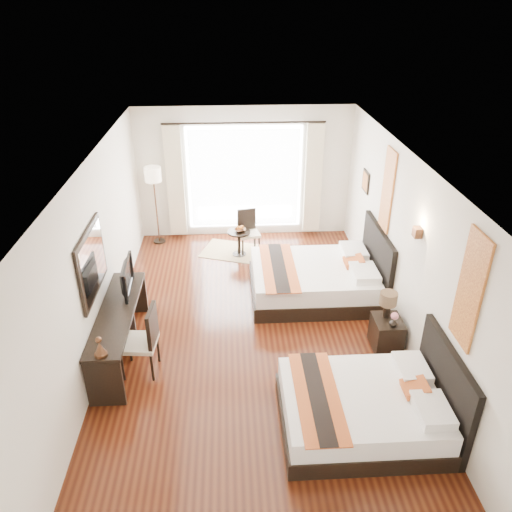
{
  "coord_description": "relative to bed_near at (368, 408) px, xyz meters",
  "views": [
    {
      "loc": [
        -0.33,
        -6.36,
        4.79
      ],
      "look_at": [
        0.06,
        0.49,
        1.15
      ],
      "focal_mm": 35.0,
      "sensor_mm": 36.0,
      "label": 1
    }
  ],
  "objects": [
    {
      "name": "floor",
      "position": [
        -1.3,
        1.94,
        -0.3
      ],
      "size": [
        4.5,
        7.5,
        0.01
      ],
      "primitive_type": "cube",
      "color": "#361309",
      "rests_on": "ground"
    },
    {
      "name": "ceiling",
      "position": [
        -1.3,
        1.94,
        2.5
      ],
      "size": [
        4.5,
        7.5,
        0.02
      ],
      "primitive_type": "cube",
      "color": "white",
      "rests_on": "wall_headboard"
    },
    {
      "name": "wall_headboard",
      "position": [
        0.95,
        1.94,
        1.11
      ],
      "size": [
        0.01,
        7.5,
        2.8
      ],
      "primitive_type": "cube",
      "color": "silver",
      "rests_on": "floor"
    },
    {
      "name": "wall_desk",
      "position": [
        -3.54,
        1.94,
        1.11
      ],
      "size": [
        0.01,
        7.5,
        2.8
      ],
      "primitive_type": "cube",
      "color": "silver",
      "rests_on": "floor"
    },
    {
      "name": "wall_window",
      "position": [
        -1.3,
        5.68,
        1.11
      ],
      "size": [
        4.5,
        0.01,
        2.8
      ],
      "primitive_type": "cube",
      "color": "silver",
      "rests_on": "floor"
    },
    {
      "name": "wall_entry",
      "position": [
        -1.3,
        -1.81,
        1.11
      ],
      "size": [
        4.5,
        0.01,
        2.8
      ],
      "primitive_type": "cube",
      "color": "silver",
      "rests_on": "floor"
    },
    {
      "name": "window_glass",
      "position": [
        -1.3,
        5.67,
        1.01
      ],
      "size": [
        2.4,
        0.02,
        2.2
      ],
      "primitive_type": "cube",
      "color": "white",
      "rests_on": "wall_window"
    },
    {
      "name": "sheer_curtain",
      "position": [
        -1.3,
        5.61,
        1.01
      ],
      "size": [
        2.3,
        0.02,
        2.1
      ],
      "primitive_type": "cube",
      "color": "white",
      "rests_on": "wall_window"
    },
    {
      "name": "drape_left",
      "position": [
        -2.75,
        5.57,
        0.99
      ],
      "size": [
        0.35,
        0.14,
        2.35
      ],
      "primitive_type": "cube",
      "color": "beige",
      "rests_on": "floor"
    },
    {
      "name": "drape_right",
      "position": [
        0.15,
        5.57,
        0.99
      ],
      "size": [
        0.35,
        0.14,
        2.35
      ],
      "primitive_type": "cube",
      "color": "beige",
      "rests_on": "floor"
    },
    {
      "name": "art_panel_near",
      "position": [
        0.93,
        -0.0,
        1.66
      ],
      "size": [
        0.03,
        0.5,
        1.35
      ],
      "primitive_type": "cube",
      "color": "maroon",
      "rests_on": "wall_headboard"
    },
    {
      "name": "art_panel_far",
      "position": [
        0.93,
        3.06,
        1.66
      ],
      "size": [
        0.03,
        0.5,
        1.35
      ],
      "primitive_type": "cube",
      "color": "maroon",
      "rests_on": "wall_headboard"
    },
    {
      "name": "wall_sconce",
      "position": [
        0.89,
        1.53,
        1.63
      ],
      "size": [
        0.1,
        0.14,
        0.14
      ],
      "primitive_type": "cube",
      "color": "#472A19",
      "rests_on": "wall_headboard"
    },
    {
      "name": "mirror_frame",
      "position": [
        -3.52,
        1.61,
        1.26
      ],
      "size": [
        0.04,
        1.25,
        0.95
      ],
      "primitive_type": "cube",
      "color": "black",
      "rests_on": "wall_desk"
    },
    {
      "name": "mirror_glass",
      "position": [
        -3.49,
        1.61,
        1.26
      ],
      "size": [
        0.01,
        1.12,
        0.82
      ],
      "primitive_type": "cube",
      "color": "white",
      "rests_on": "mirror_frame"
    },
    {
      "name": "bed_near",
      "position": [
        0.0,
        0.0,
        0.0
      ],
      "size": [
        2.01,
        1.57,
        1.13
      ],
      "color": "black",
      "rests_on": "floor"
    },
    {
      "name": "bed_far",
      "position": [
        -0.1,
        3.06,
        0.03
      ],
      "size": [
        2.22,
        1.73,
        1.25
      ],
      "color": "black",
      "rests_on": "floor"
    },
    {
      "name": "nightstand",
      "position": [
        0.68,
        1.53,
        -0.05
      ],
      "size": [
        0.41,
        0.51,
        0.49
      ],
      "primitive_type": "cube",
      "color": "black",
      "rests_on": "floor"
    },
    {
      "name": "table_lamp",
      "position": [
        0.66,
        1.61,
        0.49
      ],
      "size": [
        0.26,
        0.26,
        0.41
      ],
      "color": "black",
      "rests_on": "nightstand"
    },
    {
      "name": "vase",
      "position": [
        0.7,
        1.37,
        0.27
      ],
      "size": [
        0.15,
        0.15,
        0.12
      ],
      "primitive_type": "imported",
      "rotation": [
        0.0,
        0.0,
        0.29
      ],
      "color": "black",
      "rests_on": "nightstand"
    },
    {
      "name": "console_desk",
      "position": [
        -3.29,
        1.61,
        0.08
      ],
      "size": [
        0.5,
        2.2,
        0.76
      ],
      "primitive_type": "cube",
      "color": "black",
      "rests_on": "floor"
    },
    {
      "name": "television",
      "position": [
        -3.27,
        2.16,
        0.7
      ],
      "size": [
        0.15,
        0.82,
        0.47
      ],
      "primitive_type": "imported",
      "rotation": [
        0.0,
        0.0,
        1.62
      ],
      "color": "black",
      "rests_on": "console_desk"
    },
    {
      "name": "bronze_figurine",
      "position": [
        -3.29,
        0.61,
        0.59
      ],
      "size": [
        0.19,
        0.19,
        0.25
      ],
      "primitive_type": null,
      "rotation": [
        0.0,
        0.0,
        -0.17
      ],
      "color": "#472A19",
      "rests_on": "console_desk"
    },
    {
      "name": "desk_chair",
      "position": [
        -2.92,
        1.2,
        0.02
      ],
      "size": [
        0.53,
        0.53,
        1.05
      ],
      "rotation": [
        0.0,
        0.0,
        3.06
      ],
      "color": "beige",
      "rests_on": "floor"
    },
    {
      "name": "floor_lamp",
      "position": [
        -3.17,
        5.35,
        1.12
      ],
      "size": [
        0.34,
        0.34,
        1.67
      ],
      "color": "black",
      "rests_on": "floor"
    },
    {
      "name": "side_table",
      "position": [
        -1.46,
        4.66,
        -0.03
      ],
      "size": [
        0.46,
        0.46,
        0.53
      ],
      "primitive_type": "cylinder",
      "color": "black",
      "rests_on": "floor"
    },
    {
      "name": "fruit_bowl",
      "position": [
        -1.43,
        4.65,
        0.26
      ],
      "size": [
        0.28,
        0.28,
        0.06
      ],
      "primitive_type": "imported",
      "rotation": [
        0.0,
        0.0,
        0.27
      ],
      "color": "#483219",
      "rests_on": "side_table"
    },
    {
      "name": "window_chair",
      "position": [
        -1.26,
        4.81,
        -0.02
      ],
      "size": [
        0.49,
        0.49,
        0.89
      ],
      "rotation": [
        0.0,
        0.0,
        -1.36
      ],
      "color": "beige",
      "rests_on": "floor"
    },
    {
      "name": "jute_rug",
      "position": [
        -1.56,
        4.8,
        -0.29
      ],
      "size": [
        1.51,
        1.26,
        0.01
      ],
      "primitive_type": "cube",
      "rotation": [
        0.0,
        0.0,
        -0.34
      ],
      "color": "tan",
      "rests_on": "floor"
    }
  ]
}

